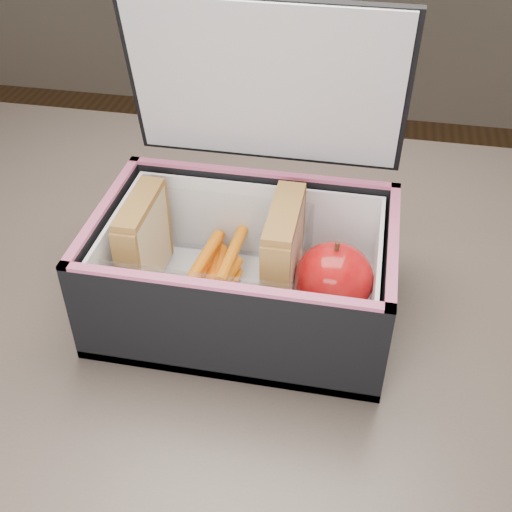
{
  "coord_description": "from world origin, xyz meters",
  "views": [
    {
      "loc": [
        0.09,
        -0.47,
        1.2
      ],
      "look_at": [
        0.0,
        0.01,
        0.81
      ],
      "focal_mm": 45.0,
      "sensor_mm": 36.0,
      "label": 1
    }
  ],
  "objects": [
    {
      "name": "lunch_bag",
      "position": [
        -0.01,
        0.0,
        0.81
      ],
      "size": [
        0.28,
        0.23,
        0.28
      ],
      "color": "black",
      "rests_on": "kitchen_table"
    },
    {
      "name": "red_apple",
      "position": [
        0.08,
        -0.0,
        0.81
      ],
      "size": [
        0.08,
        0.08,
        0.08
      ],
      "rotation": [
        0.0,
        0.0,
        0.09
      ],
      "color": "#9A0106",
      "rests_on": "paper_napkin"
    },
    {
      "name": "carrot_sticks",
      "position": [
        -0.04,
        0.01,
        0.78
      ],
      "size": [
        0.05,
        0.16,
        0.03
      ],
      "color": "orange",
      "rests_on": "plastic_tub"
    },
    {
      "name": "sandwich_left",
      "position": [
        -0.11,
        0.01,
        0.82
      ],
      "size": [
        0.02,
        0.09,
        0.1
      ],
      "color": "tan",
      "rests_on": "plastic_tub"
    },
    {
      "name": "sandwich_right",
      "position": [
        0.03,
        0.01,
        0.82
      ],
      "size": [
        0.03,
        0.1,
        0.11
      ],
      "color": "tan",
      "rests_on": "plastic_tub"
    },
    {
      "name": "plastic_tub",
      "position": [
        -0.04,
        0.01,
        0.8
      ],
      "size": [
        0.18,
        0.13,
        0.08
      ],
      "primitive_type": null,
      "color": "white",
      "rests_on": "lunch_bag"
    },
    {
      "name": "paper_napkin",
      "position": [
        0.08,
        0.0,
        0.77
      ],
      "size": [
        0.08,
        0.08,
        0.01
      ],
      "primitive_type": "cube",
      "rotation": [
        0.0,
        0.0,
        0.02
      ],
      "color": "white",
      "rests_on": "lunch_bag"
    },
    {
      "name": "kitchen_table",
      "position": [
        0.0,
        0.0,
        0.66
      ],
      "size": [
        1.2,
        0.8,
        0.75
      ],
      "color": "brown",
      "rests_on": "ground"
    }
  ]
}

